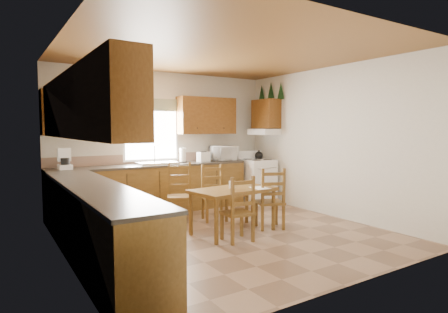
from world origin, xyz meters
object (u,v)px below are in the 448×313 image
dining_table (233,211)px  chair_far_left (180,193)px  chair_near_left (237,208)px  chair_near_right (270,198)px  microwave (224,153)px  stove (257,181)px  chair_far_right (214,193)px

dining_table → chair_far_left: (-0.39, 1.05, 0.16)m
chair_near_left → chair_near_right: chair_near_right is taller
microwave → chair_near_right: size_ratio=0.53×
microwave → dining_table: 2.33m
stove → chair_far_right: (-1.59, -0.85, 0.02)m
microwave → chair_far_right: 1.57m
chair_far_right → chair_far_left: bearing=172.8°
dining_table → chair_near_left: 0.44m
chair_far_left → chair_near_left: bearing=-57.6°
chair_far_left → dining_table: bearing=-45.5°
microwave → chair_near_left: 2.71m
dining_table → chair_far_right: bearing=71.6°
microwave → chair_far_right: microwave is taller
dining_table → chair_near_right: (0.64, -0.09, 0.14)m
chair_near_right → chair_near_left: bearing=39.7°
microwave → chair_near_right: (-0.42, -2.03, -0.59)m
stove → chair_far_left: chair_far_left is taller
chair_near_right → chair_far_left: (-1.03, 1.14, 0.02)m
chair_near_left → chair_near_right: bearing=-156.4°
stove → chair_near_right: size_ratio=0.94×
dining_table → chair_near_left: bearing=-123.5°
microwave → chair_far_left: bearing=-133.4°
stove → microwave: size_ratio=1.77×
microwave → chair_near_left: size_ratio=0.56×
chair_far_left → chair_far_right: size_ratio=1.05×
stove → microwave: bearing=162.2°
microwave → dining_table: (-1.06, -1.94, -0.73)m
stove → chair_far_right: chair_far_right is taller
chair_near_right → stove: bearing=-101.7°
microwave → chair_near_right: microwave is taller
microwave → chair_far_right: size_ratio=0.54×
stove → chair_near_left: (-1.94, -2.05, 0.01)m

